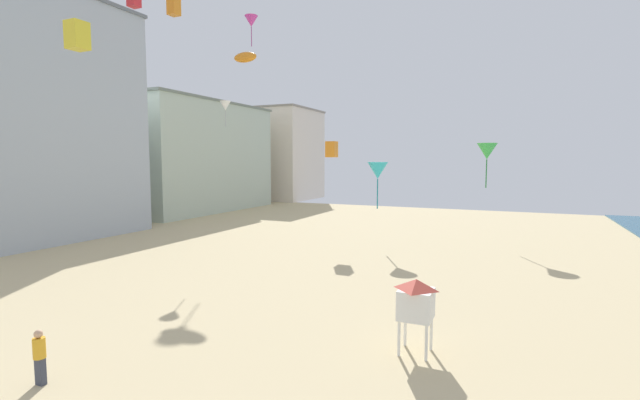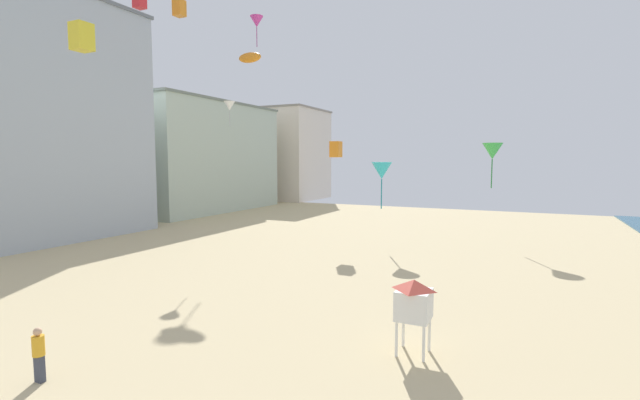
# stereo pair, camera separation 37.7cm
# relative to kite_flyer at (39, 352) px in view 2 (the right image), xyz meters

# --- Properties ---
(boardwalk_hotel_mid) EXTENTS (12.20, 22.39, 13.91)m
(boardwalk_hotel_mid) POSITION_rel_kite_flyer_xyz_m (-26.91, 37.91, 6.04)
(boardwalk_hotel_mid) COLOR #B7C6B2
(boardwalk_hotel_mid) RESTS_ON ground
(boardwalk_hotel_far) EXTENTS (16.21, 12.43, 15.07)m
(boardwalk_hotel_far) POSITION_rel_kite_flyer_xyz_m (-26.91, 58.21, 6.62)
(boardwalk_hotel_far) COLOR silver
(boardwalk_hotel_far) RESTS_ON ground
(kite_flyer) EXTENTS (0.34, 0.34, 1.64)m
(kite_flyer) POSITION_rel_kite_flyer_xyz_m (0.00, 0.00, 0.00)
(kite_flyer) COLOR #383D4C
(kite_flyer) RESTS_ON ground
(lifeguard_stand) EXTENTS (1.10, 1.10, 2.55)m
(lifeguard_stand) POSITION_rel_kite_flyer_xyz_m (9.49, 6.58, 0.92)
(lifeguard_stand) COLOR white
(lifeguard_stand) RESTS_ON ground
(kite_orange_box) EXTENTS (0.83, 0.83, 1.30)m
(kite_orange_box) POSITION_rel_kite_flyer_xyz_m (-13.91, 21.50, 18.16)
(kite_orange_box) COLOR orange
(kite_yellow_box) EXTENTS (0.90, 0.90, 1.42)m
(kite_yellow_box) POSITION_rel_kite_flyer_xyz_m (-8.63, 8.40, 12.03)
(kite_yellow_box) COLOR yellow
(kite_red_box) EXTENTS (0.76, 0.76, 1.19)m
(kite_red_box) POSITION_rel_kite_flyer_xyz_m (-14.11, 17.50, 17.57)
(kite_red_box) COLOR red
(kite_orange_parafoil) EXTENTS (2.10, 0.58, 0.82)m
(kite_orange_parafoil) POSITION_rel_kite_flyer_xyz_m (-7.87, 22.79, 13.85)
(kite_orange_parafoil) COLOR orange
(kite_cyan_delta) EXTENTS (1.56, 1.56, 3.55)m
(kite_cyan_delta) POSITION_rel_kite_flyer_xyz_m (2.76, 24.46, 4.82)
(kite_cyan_delta) COLOR #2DB7CC
(kite_green_delta) EXTENTS (1.57, 1.57, 3.58)m
(kite_green_delta) POSITION_rel_kite_flyer_xyz_m (10.15, 29.90, 6.31)
(kite_green_delta) COLOR green
(kite_orange_box_2) EXTENTS (0.82, 0.82, 1.28)m
(kite_orange_box_2) POSITION_rel_kite_flyer_xyz_m (-1.42, 25.41, 6.49)
(kite_orange_box_2) COLOR orange
(kite_magenta_delta) EXTENTS (1.27, 1.27, 2.88)m
(kite_magenta_delta) POSITION_rel_kite_flyer_xyz_m (-11.50, 29.40, 18.93)
(kite_magenta_delta) COLOR #DB3D9E
(kite_white_delta_2) EXTENTS (0.81, 0.81, 1.83)m
(kite_white_delta_2) POSITION_rel_kite_flyer_xyz_m (-7.27, 19.18, 9.58)
(kite_white_delta_2) COLOR white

